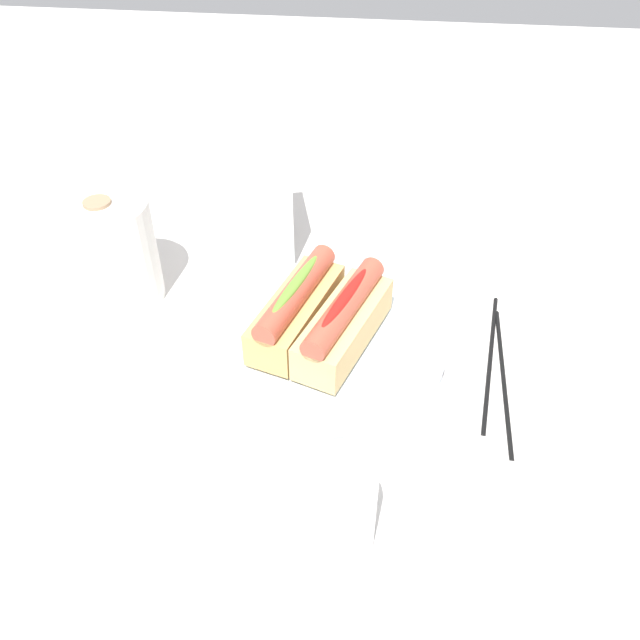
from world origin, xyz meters
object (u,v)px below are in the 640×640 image
Objects in this scene: water_glass at (333,517)px; napkin_box at (272,196)px; chopstick_near at (490,356)px; chopstick_far at (504,377)px; hotdog_front at (344,321)px; serving_bowl at (320,345)px; paper_towel_roll at (109,253)px; hotdog_back at (296,307)px.

napkin_box is (0.44, 0.12, 0.03)m from water_glass.
chopstick_near is 1.00× the size of chopstick_far.
hotdog_front reaches higher than water_glass.
water_glass is (-0.23, -0.04, 0.02)m from serving_bowl.
chopstick_near is (-0.19, -0.27, -0.07)m from napkin_box.
chopstick_far is at bearing -100.93° from paper_towel_roll.
hotdog_back is 0.24m from water_glass.
napkin_box is 0.68× the size of chopstick_far.
chopstick_far is at bearing -36.78° from water_glass.
water_glass is 0.60× the size of napkin_box.
chopstick_far is (-0.00, -0.17, -0.06)m from hotdog_front.
serving_bowl is 0.24m from napkin_box.
serving_bowl is 1.83× the size of napkin_box.
serving_bowl is 1.73× the size of hotdog_back.
chopstick_near is (0.25, -0.15, -0.04)m from water_glass.
paper_towel_roll is 0.47m from chopstick_far.
napkin_box is (0.22, 0.11, 0.01)m from hotdog_front.
water_glass is at bearing -170.61° from serving_bowl.
napkin_box is at bearing 62.95° from chopstick_near.
hotdog_back is (0.02, 0.05, 0.00)m from hotdog_front.
hotdog_front is 0.17m from chopstick_near.
water_glass is 0.41× the size of chopstick_far.
napkin_box reaches higher than water_glass.
napkin_box reaches higher than serving_bowl.
water_glass is at bearing 144.26° from chopstick_far.
napkin_box is at bearing 15.92° from water_glass.
hotdog_front is 1.05× the size of napkin_box.
water_glass is (-0.23, -0.06, -0.02)m from hotdog_back.
chopstick_near is (0.03, -0.16, -0.06)m from hotdog_front.
napkin_box reaches higher than paper_towel_roll.
hotdog_back is at bearing -177.71° from napkin_box.
hotdog_front is at bearing 2.95° from water_glass.
paper_towel_roll is 0.61× the size of chopstick_far.
hotdog_front is 0.18m from chopstick_far.
chopstick_near is (0.02, -0.19, -0.02)m from serving_bowl.
chopstick_near is (0.01, -0.21, -0.06)m from hotdog_back.
napkin_box reaches higher than hotdog_front.
napkin_box is at bearing 22.49° from serving_bowl.
paper_towel_roll is 0.45m from chopstick_near.
napkin_box is at bearing 27.35° from hotdog_front.
hotdog_back is at bearing 15.16° from water_glass.
hotdog_front is at bearing 90.54° from chopstick_far.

